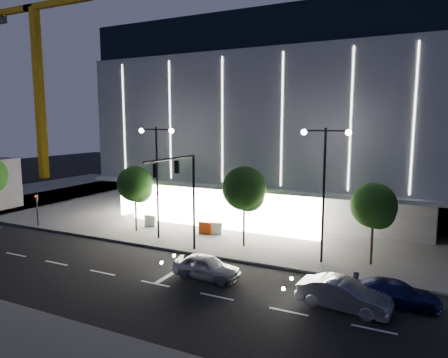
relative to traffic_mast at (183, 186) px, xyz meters
The scene contains 17 objects.
ground 6.12m from the traffic_mast, 106.66° to the right, with size 160.00×160.00×0.00m, color black.
sidewalk_museum 21.62m from the traffic_mast, 79.04° to the left, with size 70.00×40.00×0.15m, color #474747.
museum 19.54m from the traffic_mast, 84.04° to the left, with size 30.00×25.80×18.00m.
traffic_mast is the anchor object (origin of this frame).
street_lamp_west 4.89m from the traffic_mast, 146.35° to the left, with size 3.16×0.36×9.00m.
street_lamp_east 9.43m from the traffic_mast, 16.48° to the left, with size 3.16×0.36×9.00m.
ped_signal_far 16.35m from the traffic_mast, behind, with size 0.22×0.24×3.00m.
tower_crane 51.04m from the traffic_mast, 149.53° to the left, with size 32.00×2.00×28.50m.
tree_left 7.95m from the traffic_mast, 152.16° to the left, with size 3.02×3.02×5.72m.
tree_mid 4.82m from the traffic_mast, 50.58° to the left, with size 3.25×3.25×6.15m.
tree_right 12.63m from the traffic_mast, 17.02° to the left, with size 2.91×2.91×5.51m.
car_lead 6.08m from the traffic_mast, 40.37° to the right, with size 1.69×4.19×1.43m, color #ABACB2.
car_second 12.62m from the traffic_mast, 16.43° to the right, with size 1.60×4.58×1.51m, color #9C9FA3.
car_third 14.53m from the traffic_mast, ahead, with size 1.75×4.31×1.25m, color #15184F.
barrier_b 9.68m from the traffic_mast, 141.58° to the left, with size 1.10×0.25×1.00m, color white.
barrier_c 6.95m from the traffic_mast, 102.37° to the left, with size 1.10×0.25×1.00m, color #DD3F0C.
barrier_d 7.10m from the traffic_mast, 93.53° to the left, with size 1.10×0.25×1.00m, color white.
Camera 1 is at (15.23, -19.72, 9.24)m, focal length 32.00 mm.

